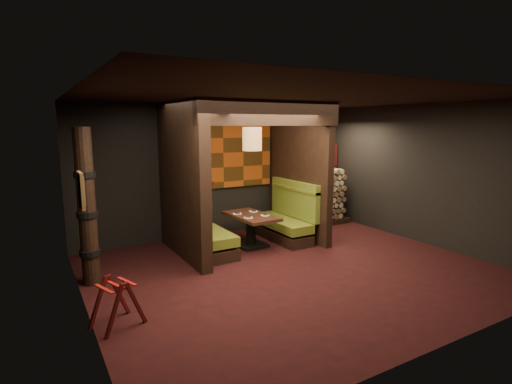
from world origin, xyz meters
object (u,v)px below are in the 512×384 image
object	(u,v)px
booth_bench_left	(203,232)
booth_bench_right	(285,220)
luggage_rack	(117,301)
pendant_lamp	(252,139)
dining_table	(251,226)
totem_column	(87,209)
firewood_stack	(315,197)

from	to	relation	value
booth_bench_left	booth_bench_right	bearing A→B (deg)	0.00
luggage_rack	booth_bench_left	bearing A→B (deg)	46.26
booth_bench_right	pendant_lamp	distance (m)	1.99
dining_table	booth_bench_right	bearing A→B (deg)	7.49
dining_table	pendant_lamp	xyz separation A→B (m)	(0.00, -0.05, 1.74)
booth_bench_right	totem_column	xyz separation A→B (m)	(-3.98, -0.55, 0.79)
firewood_stack	booth_bench_left	bearing A→B (deg)	-167.83
dining_table	pendant_lamp	world-z (taller)	pendant_lamp
dining_table	totem_column	size ratio (longest dim) A/B	0.53
dining_table	firewood_stack	world-z (taller)	firewood_stack
dining_table	firewood_stack	bearing A→B (deg)	19.89
booth_bench_right	luggage_rack	bearing A→B (deg)	-151.72
totem_column	firewood_stack	bearing A→B (deg)	13.19
firewood_stack	dining_table	bearing A→B (deg)	-160.11
luggage_rack	totem_column	xyz separation A→B (m)	(-0.08, 1.55, 0.87)
booth_bench_left	luggage_rack	xyz separation A→B (m)	(-2.01, -2.10, -0.08)
booth_bench_right	luggage_rack	distance (m)	4.43
booth_bench_right	dining_table	size ratio (longest dim) A/B	1.25
booth_bench_right	totem_column	world-z (taller)	totem_column
dining_table	firewood_stack	distance (m)	2.42
booth_bench_left	luggage_rack	bearing A→B (deg)	-133.74
booth_bench_left	booth_bench_right	xyz separation A→B (m)	(1.89, 0.00, 0.00)
totem_column	firewood_stack	size ratio (longest dim) A/B	1.39
dining_table	pendant_lamp	bearing A→B (deg)	-90.00
booth_bench_right	totem_column	bearing A→B (deg)	-172.14
pendant_lamp	firewood_stack	size ratio (longest dim) A/B	0.53
totem_column	firewood_stack	xyz separation A→B (m)	(5.33, 1.25, -0.51)
pendant_lamp	firewood_stack	world-z (taller)	pendant_lamp
booth_bench_left	luggage_rack	distance (m)	2.91
booth_bench_left	pendant_lamp	size ratio (longest dim) A/B	1.75
booth_bench_left	firewood_stack	world-z (taller)	firewood_stack
pendant_lamp	totem_column	xyz separation A→B (m)	(-3.07, -0.38, -0.97)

